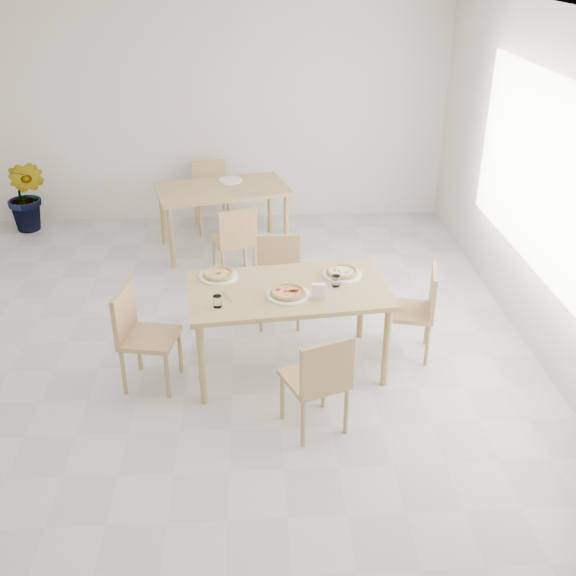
{
  "coord_description": "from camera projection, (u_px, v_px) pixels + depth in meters",
  "views": [
    {
      "loc": [
        0.59,
        -4.83,
        3.21
      ],
      "look_at": [
        0.85,
        -0.06,
        0.75
      ],
      "focal_mm": 42.0,
      "sensor_mm": 36.0,
      "label": 1
    }
  ],
  "objects": [
    {
      "name": "chair_north",
      "position": [
        279.0,
        273.0,
        6.25
      ],
      "size": [
        0.41,
        0.41,
        0.81
      ],
      "rotation": [
        0.0,
        0.0,
        -0.02
      ],
      "color": "tan",
      "rests_on": "ground"
    },
    {
      "name": "pizza_pepperoni",
      "position": [
        288.0,
        292.0,
        5.24
      ],
      "size": [
        0.32,
        0.32,
        0.03
      ],
      "rotation": [
        0.0,
        0.0,
        0.13
      ],
      "color": "#E3B96A",
      "rests_on": "plate_pepperoni"
    },
    {
      "name": "tumbler_b",
      "position": [
        336.0,
        281.0,
        5.39
      ],
      "size": [
        0.07,
        0.07,
        0.09
      ],
      "primitive_type": "cylinder",
      "color": "white",
      "rests_on": "main_table"
    },
    {
      "name": "chair_south",
      "position": [
        320.0,
        378.0,
        4.74
      ],
      "size": [
        0.53,
        0.53,
        0.82
      ],
      "rotation": [
        0.0,
        0.0,
        3.53
      ],
      "color": "tan",
      "rests_on": "ground"
    },
    {
      "name": "second_table",
      "position": [
        222.0,
        195.0,
        7.62
      ],
      "size": [
        1.6,
        1.15,
        0.75
      ],
      "rotation": [
        0.0,
        0.0,
        0.25
      ],
      "color": "tan",
      "rests_on": "ground"
    },
    {
      "name": "fork_b",
      "position": [
        323.0,
        291.0,
        5.33
      ],
      "size": [
        0.06,
        0.18,
        0.01
      ],
      "primitive_type": "cube",
      "rotation": [
        0.0,
        0.0,
        -0.28
      ],
      "color": "silver",
      "rests_on": "main_table"
    },
    {
      "name": "chair_west",
      "position": [
        139.0,
        331.0,
        5.3
      ],
      "size": [
        0.49,
        0.49,
        0.84
      ],
      "rotation": [
        0.0,
        0.0,
        1.38
      ],
      "color": "tan",
      "rests_on": "ground"
    },
    {
      "name": "chair_east",
      "position": [
        419.0,
        306.0,
        5.69
      ],
      "size": [
        0.48,
        0.48,
        0.81
      ],
      "rotation": [
        0.0,
        0.0,
        -1.8
      ],
      "color": "tan",
      "rests_on": "ground"
    },
    {
      "name": "pizza_margherita",
      "position": [
        218.0,
        274.0,
        5.53
      ],
      "size": [
        0.3,
        0.3,
        0.03
      ],
      "rotation": [
        0.0,
        0.0,
        0.17
      ],
      "color": "#E3B96A",
      "rests_on": "plate_margherita"
    },
    {
      "name": "chair_back_s",
      "position": [
        235.0,
        238.0,
        7.0
      ],
      "size": [
        0.5,
        0.5,
        0.81
      ],
      "rotation": [
        0.0,
        0.0,
        3.45
      ],
      "color": "tan",
      "rests_on": "ground"
    },
    {
      "name": "pizza_mushroom",
      "position": [
        342.0,
        272.0,
        5.57
      ],
      "size": [
        0.34,
        0.34,
        0.03
      ],
      "rotation": [
        0.0,
        0.0,
        -0.31
      ],
      "color": "#E3B96A",
      "rests_on": "plate_mushroom"
    },
    {
      "name": "plate_mushroom",
      "position": [
        342.0,
        274.0,
        5.58
      ],
      "size": [
        0.32,
        0.32,
        0.02
      ],
      "primitive_type": "cylinder",
      "color": "white",
      "rests_on": "main_table"
    },
    {
      "name": "tumbler_a",
      "position": [
        217.0,
        301.0,
        5.08
      ],
      "size": [
        0.07,
        0.07,
        0.09
      ],
      "primitive_type": "cylinder",
      "color": "white",
      "rests_on": "main_table"
    },
    {
      "name": "fork_a",
      "position": [
        227.0,
        297.0,
        5.23
      ],
      "size": [
        0.1,
        0.18,
        0.01
      ],
      "primitive_type": "cube",
      "rotation": [
        0.0,
        0.0,
        0.47
      ],
      "color": "silver",
      "rests_on": "main_table"
    },
    {
      "name": "room",
      "position": [
        548.0,
        179.0,
        5.46
      ],
      "size": [
        7.28,
        7.0,
        7.0
      ],
      "color": "silver",
      "rests_on": "ground"
    },
    {
      "name": "chair_back_n",
      "position": [
        210.0,
        191.0,
        8.31
      ],
      "size": [
        0.48,
        0.48,
        0.83
      ],
      "rotation": [
        0.0,
        0.0,
        0.2
      ],
      "color": "tan",
      "rests_on": "ground"
    },
    {
      "name": "plate_pepperoni",
      "position": [
        288.0,
        295.0,
        5.25
      ],
      "size": [
        0.34,
        0.34,
        0.02
      ],
      "primitive_type": "cylinder",
      "color": "white",
      "rests_on": "main_table"
    },
    {
      "name": "plate_margherita",
      "position": [
        219.0,
        276.0,
        5.54
      ],
      "size": [
        0.32,
        0.32,
        0.02
      ],
      "primitive_type": "cylinder",
      "color": "white",
      "rests_on": "main_table"
    },
    {
      "name": "main_table",
      "position": [
        288.0,
        297.0,
        5.41
      ],
      "size": [
        1.68,
        1.07,
        0.75
      ],
      "rotation": [
        0.0,
        0.0,
        0.11
      ],
      "color": "tan",
      "rests_on": "ground"
    },
    {
      "name": "potted_plant",
      "position": [
        27.0,
        196.0,
        8.22
      ],
      "size": [
        0.58,
        0.52,
        0.91
      ],
      "primitive_type": "imported",
      "rotation": [
        0.0,
        0.0,
        -0.26
      ],
      "color": "#227129",
      "rests_on": "ground"
    },
    {
      "name": "plate_empty",
      "position": [
        231.0,
        180.0,
        7.78
      ],
      "size": [
        0.28,
        0.28,
        0.02
      ],
      "primitive_type": "cylinder",
      "color": "white",
      "rests_on": "second_table"
    },
    {
      "name": "napkin_holder",
      "position": [
        318.0,
        292.0,
        5.19
      ],
      "size": [
        0.12,
        0.07,
        0.13
      ],
      "rotation": [
        0.0,
        0.0,
        -0.13
      ],
      "color": "silver",
      "rests_on": "main_table"
    }
  ]
}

